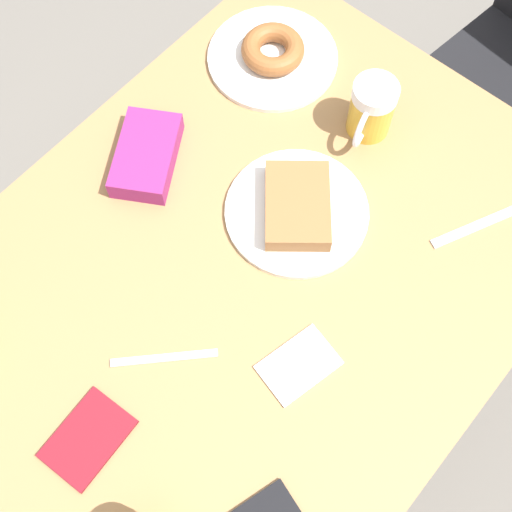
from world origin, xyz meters
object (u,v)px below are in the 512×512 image
knife (487,222)px  fork (165,359)px  blue_pouch (146,155)px  plate_with_cake (297,209)px  passport_far_edge (89,439)px  napkin_folded (299,365)px  beer_mug_center (371,109)px  plate_with_donut (273,54)px

knife → fork: bearing=-115.0°
knife → blue_pouch: size_ratio=1.04×
plate_with_cake → blue_pouch: size_ratio=1.28×
passport_far_edge → knife: bearing=70.4°
passport_far_edge → plate_with_cake: bearing=90.9°
plate_with_cake → knife: 0.32m
napkin_folded → passport_far_edge: 0.33m
blue_pouch → beer_mug_center: bearing=51.0°
plate_with_donut → beer_mug_center: size_ratio=2.07×
napkin_folded → plate_with_donut: bearing=134.1°
knife → passport_far_edge: size_ratio=1.48×
plate_with_cake → knife: size_ratio=1.23×
fork → plate_with_cake: bearing=91.4°
plate_with_cake → passport_far_edge: 0.49m
passport_far_edge → blue_pouch: bearing=124.0°
napkin_folded → blue_pouch: size_ratio=0.69×
napkin_folded → knife: size_ratio=0.66×
blue_pouch → fork: bearing=-41.4°
plate_with_donut → blue_pouch: size_ratio=1.29×
plate_with_donut → knife: 0.49m
passport_far_edge → blue_pouch: blue_pouch is taller
knife → passport_far_edge: (-0.24, -0.68, 0.00)m
beer_mug_center → blue_pouch: beer_mug_center is taller
plate_with_cake → plate_with_donut: bearing=137.3°
knife → napkin_folded: bearing=-101.8°
napkin_folded → fork: bearing=-142.0°
plate_with_donut → knife: size_ratio=1.23×
napkin_folded → knife: napkin_folded is taller
plate_with_cake → blue_pouch: bearing=-160.9°
plate_with_donut → plate_with_cake: bearing=-42.7°
plate_with_donut → passport_far_edge: plate_with_donut is taller
fork → blue_pouch: bearing=138.6°
beer_mug_center → passport_far_edge: beer_mug_center is taller
fork → passport_far_edge: 0.16m
beer_mug_center → fork: size_ratio=0.91×
knife → blue_pouch: (-0.51, -0.28, 0.02)m
beer_mug_center → plate_with_donut: bearing=178.1°
knife → passport_far_edge: passport_far_edge is taller
fork → passport_far_edge: (0.00, -0.16, 0.00)m
napkin_folded → blue_pouch: bearing=165.6°
blue_pouch → plate_with_cake: bearing=19.1°
plate_with_cake → napkin_folded: bearing=-49.9°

